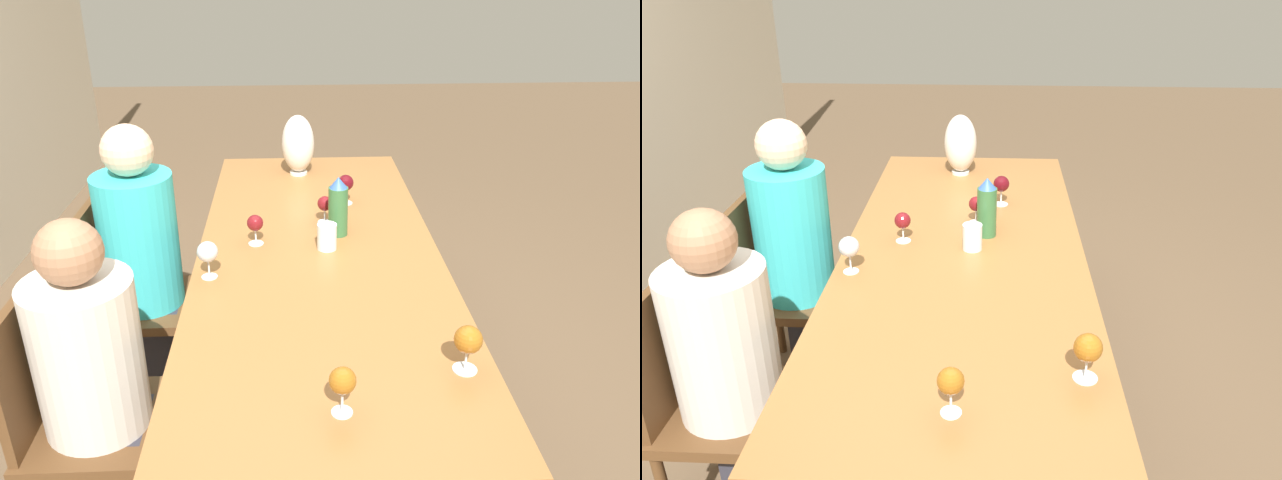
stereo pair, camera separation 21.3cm
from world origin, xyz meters
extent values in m
plane|color=brown|center=(0.00, 0.00, 0.00)|extent=(14.00, 14.00, 0.00)
cube|color=#936033|center=(0.00, 0.00, 0.74)|extent=(2.37, 0.94, 0.04)
cylinder|color=#936033|center=(1.09, -0.37, 0.36)|extent=(0.07, 0.07, 0.72)
cylinder|color=#936033|center=(1.09, 0.37, 0.36)|extent=(0.07, 0.07, 0.72)
cylinder|color=#336638|center=(0.15, -0.09, 0.86)|extent=(0.08, 0.08, 0.20)
cone|color=#33599E|center=(0.15, -0.09, 0.98)|extent=(0.07, 0.07, 0.04)
cylinder|color=silver|center=(0.02, -0.03, 0.81)|extent=(0.08, 0.08, 0.10)
cylinder|color=silver|center=(0.91, 0.06, 0.76)|extent=(0.09, 0.09, 0.01)
ellipsoid|color=silver|center=(0.91, 0.06, 0.92)|extent=(0.17, 0.17, 0.30)
cylinder|color=silver|center=(0.49, -0.15, 0.76)|extent=(0.07, 0.07, 0.00)
cylinder|color=silver|center=(0.49, -0.15, 0.79)|extent=(0.01, 0.01, 0.07)
sphere|color=#510C14|center=(0.49, -0.15, 0.86)|extent=(0.07, 0.07, 0.07)
cylinder|color=silver|center=(-0.20, 0.40, 0.76)|extent=(0.06, 0.06, 0.00)
cylinder|color=silver|center=(-0.20, 0.40, 0.79)|extent=(0.01, 0.01, 0.07)
sphere|color=silver|center=(-0.20, 0.40, 0.86)|extent=(0.08, 0.08, 0.08)
cylinder|color=silver|center=(-0.78, -0.38, 0.76)|extent=(0.07, 0.07, 0.00)
cylinder|color=silver|center=(-0.78, -0.38, 0.79)|extent=(0.01, 0.01, 0.06)
sphere|color=#995B19|center=(-0.78, -0.38, 0.86)|extent=(0.08, 0.08, 0.08)
cylinder|color=silver|center=(0.27, -0.04, 0.76)|extent=(0.06, 0.06, 0.00)
cylinder|color=silver|center=(0.27, -0.04, 0.79)|extent=(0.01, 0.01, 0.06)
sphere|color=maroon|center=(0.27, -0.04, 0.84)|extent=(0.06, 0.06, 0.06)
cylinder|color=silver|center=(-0.94, -0.01, 0.76)|extent=(0.06, 0.06, 0.00)
cylinder|color=silver|center=(-0.94, -0.01, 0.79)|extent=(0.01, 0.01, 0.07)
sphere|color=#995B19|center=(-0.94, -0.01, 0.86)|extent=(0.07, 0.07, 0.07)
cylinder|color=silver|center=(0.07, 0.25, 0.76)|extent=(0.06, 0.06, 0.00)
cylinder|color=silver|center=(0.07, 0.25, 0.79)|extent=(0.01, 0.01, 0.06)
sphere|color=maroon|center=(0.07, 0.25, 0.85)|extent=(0.07, 0.07, 0.07)
cube|color=brown|center=(-0.59, 0.73, 0.44)|extent=(0.44, 0.44, 0.04)
cube|color=brown|center=(-0.59, 0.93, 0.67)|extent=(0.40, 0.03, 0.43)
cylinder|color=brown|center=(-0.40, 0.54, 0.21)|extent=(0.04, 0.04, 0.42)
cylinder|color=brown|center=(-0.40, 0.92, 0.21)|extent=(0.04, 0.04, 0.42)
cube|color=brown|center=(0.16, 0.73, 0.44)|extent=(0.44, 0.44, 0.04)
cube|color=brown|center=(0.16, 0.93, 0.67)|extent=(0.40, 0.03, 0.43)
cylinder|color=brown|center=(-0.03, 0.54, 0.21)|extent=(0.04, 0.04, 0.42)
cylinder|color=brown|center=(0.35, 0.54, 0.21)|extent=(0.04, 0.04, 0.42)
cylinder|color=brown|center=(-0.03, 0.92, 0.21)|extent=(0.04, 0.04, 0.42)
cylinder|color=brown|center=(0.35, 0.92, 0.21)|extent=(0.04, 0.04, 0.42)
cube|color=#2D2D38|center=(-0.59, 0.67, 0.23)|extent=(0.25, 0.18, 0.46)
cylinder|color=beige|center=(-0.59, 0.73, 0.71)|extent=(0.33, 0.33, 0.51)
sphere|color=#9E7051|center=(-0.59, 0.73, 1.06)|extent=(0.19, 0.19, 0.19)
cube|color=#2D2D38|center=(0.16, 0.68, 0.23)|extent=(0.24, 0.18, 0.46)
cylinder|color=#33B7BC|center=(0.16, 0.73, 0.74)|extent=(0.32, 0.32, 0.57)
sphere|color=beige|center=(0.16, 0.73, 1.13)|extent=(0.20, 0.20, 0.20)
camera|label=1|loc=(-2.19, 0.11, 1.84)|focal=35.00mm
camera|label=2|loc=(-2.19, -0.11, 1.84)|focal=35.00mm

